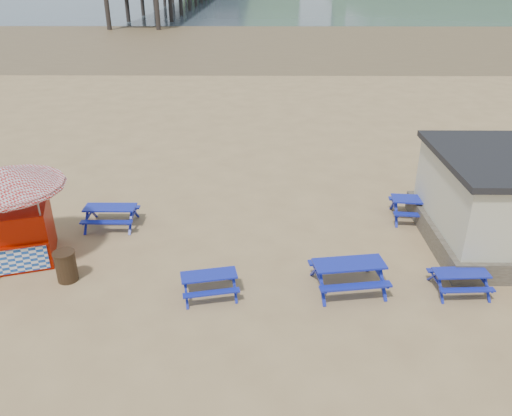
{
  "coord_description": "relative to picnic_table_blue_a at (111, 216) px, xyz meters",
  "views": [
    {
      "loc": [
        1.09,
        -14.06,
        8.54
      ],
      "look_at": [
        0.95,
        1.5,
        1.0
      ],
      "focal_mm": 35.0,
      "sensor_mm": 36.0,
      "label": 1
    }
  ],
  "objects": [
    {
      "name": "picnic_table_blue_f",
      "position": [
        11.2,
        -3.97,
        -0.06
      ],
      "size": [
        1.61,
        1.32,
        0.65
      ],
      "rotation": [
        0.0,
        0.0,
        0.05
      ],
      "color": "#1432AD",
      "rests_on": "ground"
    },
    {
      "name": "picnic_table_blue_d",
      "position": [
        3.96,
        -4.18,
        -0.05
      ],
      "size": [
        1.81,
        1.57,
        0.66
      ],
      "rotation": [
        0.0,
        0.0,
        0.21
      ],
      "color": "#1432AD",
      "rests_on": "ground"
    },
    {
      "name": "picnic_table_blue_e",
      "position": [
        7.99,
        -3.85,
        0.05
      ],
      "size": [
        2.27,
        1.93,
        0.86
      ],
      "rotation": [
        0.0,
        0.0,
        0.14
      ],
      "color": "#1432AD",
      "rests_on": "ground"
    },
    {
      "name": "headland_town",
      "position": [
        94.32,
        227.65,
        -10.29
      ],
      "size": [
        264.0,
        144.0,
        108.0
      ],
      "color": "#2D4C1E",
      "rests_on": "ground"
    },
    {
      "name": "litter_bin",
      "position": [
        -0.39,
        -3.51,
        0.11
      ],
      "size": [
        0.66,
        0.66,
        0.97
      ],
      "color": "#372517",
      "rests_on": "ground"
    },
    {
      "name": "ground",
      "position": [
        4.32,
        -2.03,
        -0.38
      ],
      "size": [
        400.0,
        400.0,
        0.0
      ],
      "primitive_type": "plane",
      "color": "tan",
      "rests_on": "ground"
    },
    {
      "name": "wet_sand",
      "position": [
        4.32,
        52.97,
        -0.38
      ],
      "size": [
        400.0,
        400.0,
        0.0
      ],
      "primitive_type": "plane",
      "color": "brown",
      "rests_on": "ground"
    },
    {
      "name": "picnic_table_blue_a",
      "position": [
        0.0,
        0.0,
        0.0
      ],
      "size": [
        1.83,
        1.48,
        0.77
      ],
      "rotation": [
        0.0,
        0.0,
        0.0
      ],
      "color": "#1432AD",
      "rests_on": "ground"
    },
    {
      "name": "ice_cream_kiosk",
      "position": [
        -2.32,
        -2.27,
        1.61
      ],
      "size": [
        4.44,
        4.44,
        3.17
      ],
      "rotation": [
        0.0,
        0.0,
        0.31
      ],
      "color": "#9A0F00",
      "rests_on": "ground"
    },
    {
      "name": "picnic_table_blue_c",
      "position": [
        11.31,
        0.63,
        0.04
      ],
      "size": [
        2.15,
        1.8,
        0.84
      ],
      "rotation": [
        0.0,
        0.0,
        -0.1
      ],
      "color": "#1432AD",
      "rests_on": "ground"
    }
  ]
}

